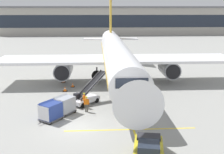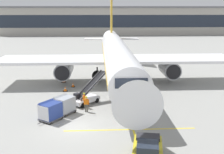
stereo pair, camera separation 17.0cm
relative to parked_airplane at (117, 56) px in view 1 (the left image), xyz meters
name	(u,v)px [view 1 (the left image)]	position (x,y,z in m)	size (l,w,h in m)	color
ground_plane	(75,128)	(-5.04, -16.24, -3.98)	(600.00, 600.00, 0.00)	gray
parked_airplane	(117,56)	(0.00, 0.00, 0.00)	(34.51, 44.80, 15.26)	white
belt_loader	(86,96)	(-4.21, -9.42, -3.05)	(4.38, 4.57, 3.47)	silver
baggage_cart_lead	(64,104)	(-6.42, -12.53, -2.98)	(2.47, 2.67, 1.91)	#515156
baggage_cart_second	(50,111)	(-7.57, -14.32, -2.98)	(2.47, 2.67, 1.91)	#515156
pushback_tug	(148,152)	(0.56, -22.56, -3.15)	(2.90, 4.72, 1.83)	gold
ground_crew_by_loader	(86,103)	(-4.11, -12.21, -2.98)	(0.57, 0.30, 1.74)	#514C42
ground_crew_by_carts	(84,99)	(-4.39, -10.91, -2.98)	(0.33, 0.56, 1.74)	#514C42
safety_cone_engine_keepout	(73,85)	(-6.34, -2.26, -3.69)	(0.53, 0.53, 0.61)	black
safety_cone_wingtip	(63,80)	(-7.96, 0.47, -3.62)	(0.66, 0.66, 0.74)	black
safety_cone_nose_mark	(65,89)	(-7.20, -4.36, -3.65)	(0.59, 0.59, 0.67)	black
apron_guidance_line_lead_in	(119,84)	(0.27, -0.79, -3.98)	(0.20, 110.00, 0.01)	yellow
apron_guidance_line_stop_bar	(130,129)	(0.00, -16.95, -3.98)	(12.00, 0.20, 0.01)	yellow
terminal_building	(121,20)	(8.32, 84.14, 1.89)	(103.82, 17.61, 11.86)	#A8A399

